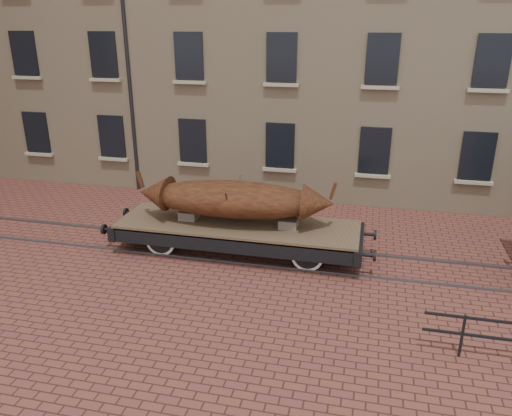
# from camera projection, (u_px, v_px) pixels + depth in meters

# --- Properties ---
(ground) EXTENTS (90.00, 90.00, 0.00)m
(ground) POSITION_uv_depth(u_px,v_px,m) (332.00, 262.00, 14.62)
(ground) COLOR brown
(warehouse_cream) EXTENTS (40.00, 10.19, 14.00)m
(warehouse_cream) POSITION_uv_depth(u_px,v_px,m) (435.00, 11.00, 20.61)
(warehouse_cream) COLOR #CBB189
(warehouse_cream) RESTS_ON ground
(rail_track) EXTENTS (30.00, 1.52, 0.06)m
(rail_track) POSITION_uv_depth(u_px,v_px,m) (332.00, 261.00, 14.60)
(rail_track) COLOR #59595E
(rail_track) RESTS_ON ground
(flatcar_wagon) EXTENTS (8.14, 2.21, 1.23)m
(flatcar_wagon) POSITION_uv_depth(u_px,v_px,m) (238.00, 229.00, 14.95)
(flatcar_wagon) COLOR brown
(flatcar_wagon) RESTS_ON ground
(iron_boat) EXTENTS (5.96, 1.84, 1.45)m
(iron_boat) POSITION_uv_depth(u_px,v_px,m) (234.00, 199.00, 14.64)
(iron_boat) COLOR #5A2E14
(iron_boat) RESTS_ON flatcar_wagon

